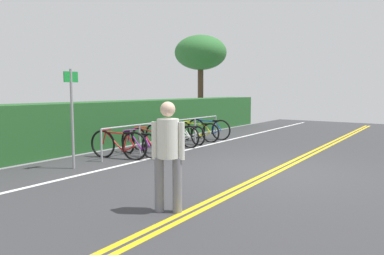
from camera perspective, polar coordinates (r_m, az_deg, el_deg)
ground_plane at (r=8.26m, az=12.73°, el=-6.98°), size 28.29×10.44×0.05m
centre_line_yellow_inner at (r=8.23m, az=13.25°, el=-6.86°), size 25.46×0.10×0.00m
centre_line_yellow_outer at (r=8.28m, az=12.21°, el=-6.74°), size 25.46×0.10×0.00m
bike_lane_stripe_white at (r=9.91m, az=-5.30°, el=-4.56°), size 25.46×0.12×0.00m
bike_rack at (r=11.41m, az=-3.47°, el=-0.02°), size 5.68×0.05×0.85m
bicycle_0 at (r=9.74m, az=-11.49°, el=-2.65°), size 0.52×1.72×0.79m
bicycle_1 at (r=10.12m, az=-8.43°, el=-2.49°), size 0.59×1.74×0.71m
bicycle_2 at (r=10.65m, az=-6.75°, el=-1.99°), size 0.48×1.69×0.74m
bicycle_3 at (r=11.22m, az=-4.74°, el=-1.48°), size 0.59×1.74×0.77m
bicycle_4 at (r=11.65m, az=-2.40°, el=-1.24°), size 0.46×1.78×0.75m
bicycle_5 at (r=12.28m, az=-0.76°, el=-1.04°), size 0.53×1.69×0.68m
bicycle_6 at (r=12.85m, az=0.81°, el=-0.65°), size 0.46×1.79×0.72m
bicycle_7 at (r=13.43m, az=2.60°, el=-0.24°), size 0.46×1.79×0.78m
pedestrian at (r=5.30m, az=-3.79°, el=-3.46°), size 0.32×0.45×1.63m
sign_post_near at (r=8.65m, az=-18.36°, el=2.75°), size 0.36×0.06×2.27m
hedge_backdrop at (r=13.83m, az=-6.29°, el=1.37°), size 14.63×1.31×1.43m
tree_mid at (r=19.56m, az=1.37°, el=11.57°), size 2.75×2.75×4.68m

